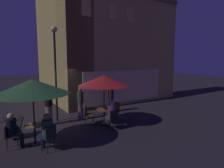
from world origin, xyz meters
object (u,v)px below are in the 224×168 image
at_px(street_lamp_near_corner, 55,58).
at_px(cafe_chair_3, 9,134).
at_px(cafe_table_1, 35,131).
at_px(cafe_table_0, 104,114).
at_px(patio_umbrella_1, 32,87).
at_px(patron_seated_0, 111,113).
at_px(cafe_chair_0, 115,110).
at_px(patron_standing_5, 80,103).
at_px(patron_seated_1, 13,129).
at_px(cafe_chair_1, 88,113).
at_px(patron_standing_3, 111,98).
at_px(cafe_chair_4, 49,135).
at_px(patron_seated_2, 47,129).
at_px(patio_umbrella_0, 104,81).
at_px(cafe_chair_2, 113,118).
at_px(menu_sandwich_board, 14,127).
at_px(patron_standing_4, 49,107).

distance_m(street_lamp_near_corner, cafe_chair_3, 4.04).
bearing_deg(cafe_table_1, cafe_table_0, 8.16).
xyz_separation_m(patio_umbrella_1, patron_seated_0, (3.11, -0.22, -1.38)).
height_order(cafe_chair_0, patron_standing_5, patron_standing_5).
distance_m(cafe_chair_3, patron_seated_1, 0.23).
height_order(cafe_table_0, patio_umbrella_1, patio_umbrella_1).
distance_m(cafe_table_0, cafe_chair_1, 0.77).
relative_size(cafe_table_1, patron_seated_0, 0.58).
distance_m(street_lamp_near_corner, patron_standing_3, 3.82).
relative_size(patio_umbrella_1, cafe_chair_1, 2.88).
distance_m(cafe_chair_4, patron_standing_5, 3.42).
bearing_deg(patron_seated_2, cafe_chair_3, 33.16).
bearing_deg(patio_umbrella_0, cafe_chair_0, 18.16).
bearing_deg(patron_seated_0, cafe_table_1, 88.75).
bearing_deg(cafe_chair_2, cafe_chair_4, 101.60).
bearing_deg(street_lamp_near_corner, patio_umbrella_1, -123.78).
relative_size(patron_seated_1, patron_standing_3, 0.78).
distance_m(cafe_chair_0, patron_seated_0, 1.24).
height_order(cafe_chair_2, patron_standing_5, patron_standing_5).
bearing_deg(patio_umbrella_0, patron_seated_0, -92.75).
distance_m(cafe_chair_1, patron_standing_3, 2.36).
xyz_separation_m(cafe_chair_0, patron_seated_2, (-3.68, -1.37, 0.17)).
bearing_deg(street_lamp_near_corner, patron_seated_2, -113.21).
bearing_deg(cafe_chair_2, menu_sandwich_board, 71.83).
bearing_deg(menu_sandwich_board, patron_standing_4, 22.40).
height_order(patron_standing_3, patron_standing_5, patron_standing_5).
bearing_deg(cafe_chair_4, cafe_table_1, 0.00).
relative_size(cafe_chair_3, cafe_chair_4, 0.97).
relative_size(menu_sandwich_board, patron_standing_4, 0.49).
distance_m(cafe_table_1, cafe_chair_3, 0.82).
height_order(cafe_chair_0, patron_standing_4, patron_standing_4).
distance_m(patron_standing_3, patron_standing_4, 3.56).
bearing_deg(cafe_chair_0, cafe_chair_1, -26.47).
bearing_deg(cafe_chair_1, cafe_chair_2, -28.54).
bearing_deg(cafe_table_0, patio_umbrella_1, -171.84).
xyz_separation_m(cafe_table_0, patio_umbrella_1, (-3.14, -0.45, 1.56)).
height_order(street_lamp_near_corner, patron_standing_4, street_lamp_near_corner).
height_order(cafe_chair_0, patron_seated_1, patron_seated_1).
bearing_deg(street_lamp_near_corner, cafe_table_1, -123.78).
height_order(street_lamp_near_corner, patron_seated_2, street_lamp_near_corner).
xyz_separation_m(cafe_table_0, patron_standing_5, (-0.60, 1.32, 0.30)).
bearing_deg(cafe_table_0, menu_sandwich_board, 170.77).
bearing_deg(patron_seated_1, cafe_table_1, 0.00).
distance_m(menu_sandwich_board, patron_standing_5, 3.21).
relative_size(street_lamp_near_corner, patio_umbrella_0, 1.95).
bearing_deg(cafe_table_0, patio_umbrella_0, -63.43).
bearing_deg(patron_seated_2, cafe_table_1, -0.00).
bearing_deg(cafe_chair_3, cafe_table_0, 12.82).
bearing_deg(cafe_table_1, patron_seated_0, -4.00).
height_order(patio_umbrella_0, patron_seated_2, patio_umbrella_0).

